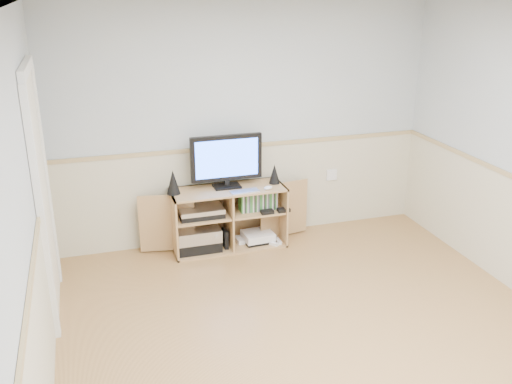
# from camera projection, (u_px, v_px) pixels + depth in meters

# --- Properties ---
(room) EXTENTS (4.04, 4.54, 2.54)m
(room) POSITION_uv_depth(u_px,v_px,m) (321.00, 198.00, 4.00)
(room) COLOR tan
(room) RESTS_ON ground
(media_cabinet) EXTENTS (1.83, 0.44, 0.65)m
(media_cabinet) POSITION_uv_depth(u_px,v_px,m) (227.00, 215.00, 5.98)
(media_cabinet) COLOR tan
(media_cabinet) RESTS_ON floor
(monitor) EXTENTS (0.74, 0.18, 0.55)m
(monitor) POSITION_uv_depth(u_px,v_px,m) (226.00, 159.00, 5.76)
(monitor) COLOR black
(monitor) RESTS_ON media_cabinet
(speaker_left) EXTENTS (0.13, 0.13, 0.25)m
(speaker_left) POSITION_uv_depth(u_px,v_px,m) (173.00, 182.00, 5.64)
(speaker_left) COLOR black
(speaker_left) RESTS_ON media_cabinet
(speaker_right) EXTENTS (0.11, 0.11, 0.21)m
(speaker_right) POSITION_uv_depth(u_px,v_px,m) (274.00, 174.00, 5.94)
(speaker_right) COLOR black
(speaker_right) RESTS_ON media_cabinet
(keyboard) EXTENTS (0.30, 0.14, 0.01)m
(keyboard) POSITION_uv_depth(u_px,v_px,m) (245.00, 191.00, 5.73)
(keyboard) COLOR silver
(keyboard) RESTS_ON media_cabinet
(mouse) EXTENTS (0.11, 0.10, 0.04)m
(mouse) POSITION_uv_depth(u_px,v_px,m) (268.00, 188.00, 5.80)
(mouse) COLOR white
(mouse) RESTS_ON media_cabinet
(av_components) EXTENTS (0.52, 0.33, 0.47)m
(av_components) POSITION_uv_depth(u_px,v_px,m) (199.00, 231.00, 5.88)
(av_components) COLOR black
(av_components) RESTS_ON media_cabinet
(game_consoles) EXTENTS (0.45, 0.30, 0.11)m
(game_consoles) POSITION_uv_depth(u_px,v_px,m) (257.00, 237.00, 6.10)
(game_consoles) COLOR white
(game_consoles) RESTS_ON media_cabinet
(game_cases) EXTENTS (0.39, 0.13, 0.19)m
(game_cases) POSITION_uv_depth(u_px,v_px,m) (258.00, 201.00, 5.95)
(game_cases) COLOR #3F8C3F
(game_cases) RESTS_ON media_cabinet
(wall_outlet) EXTENTS (0.12, 0.03, 0.12)m
(wall_outlet) POSITION_uv_depth(u_px,v_px,m) (331.00, 175.00, 6.39)
(wall_outlet) COLOR white
(wall_outlet) RESTS_ON wall_back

